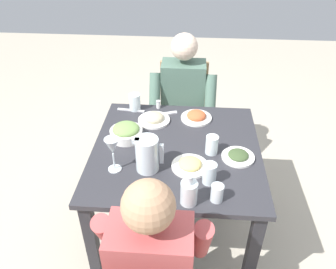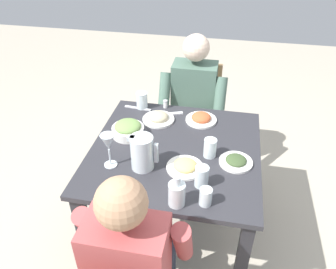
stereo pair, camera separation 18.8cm
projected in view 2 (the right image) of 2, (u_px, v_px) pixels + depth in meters
ground_plane at (174, 233)px, 2.35m from camera, size 8.00×8.00×0.00m
dining_table at (175, 164)px, 1.99m from camera, size 0.95×0.95×0.74m
chair_far at (194, 111)px, 2.75m from camera, size 0.40×0.40×0.86m
diner_near at (135, 257)px, 1.47m from camera, size 0.48×0.53×1.16m
diner_far at (192, 108)px, 2.51m from camera, size 0.48×0.53×1.16m
water_pitcher at (142, 153)px, 1.74m from camera, size 0.16×0.12×0.19m
salad_bowl at (128, 129)px, 2.01m from camera, size 0.19×0.19×0.09m
plate_beans at (158, 118)px, 2.15m from camera, size 0.20×0.20×0.06m
plate_dolmas at (236, 161)px, 1.81m from camera, size 0.18×0.18×0.04m
plate_fries at (185, 166)px, 1.77m from camera, size 0.20×0.20×0.05m
plate_rice_curry at (201, 118)px, 2.15m from camera, size 0.20×0.20×0.05m
water_glass_far_right at (210, 148)px, 1.84m from camera, size 0.07×0.07×0.11m
water_glass_by_pitcher at (142, 100)px, 2.26m from camera, size 0.07×0.07×0.11m
water_glass_far_left at (206, 197)px, 1.55m from camera, size 0.06×0.06×0.09m
water_glass_near_right at (202, 176)px, 1.65m from camera, size 0.07×0.07×0.11m
wine_glass at (108, 144)px, 1.72m from camera, size 0.08×0.08×0.20m
oil_carafe at (177, 195)px, 1.55m from camera, size 0.08×0.08×0.16m
salt_shaker at (165, 104)px, 2.28m from camera, size 0.03×0.03×0.05m
fork_near at (170, 114)px, 2.22m from camera, size 0.17×0.08×0.01m
knife_near at (138, 108)px, 2.28m from camera, size 0.19×0.04×0.01m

